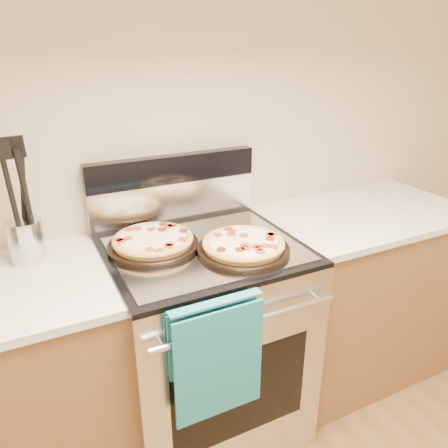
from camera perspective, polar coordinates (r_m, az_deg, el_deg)
name	(u,v)px	position (r m, az deg, el deg)	size (l,w,h in m)	color
wall_back	(167,123)	(1.92, -7.39, 12.92)	(4.00, 4.00, 0.00)	#C9B991
range_body	(205,343)	(1.99, -2.53, -15.26)	(0.76, 0.68, 0.90)	#B7B7BC
oven_window	(241,394)	(1.76, 2.26, -21.30)	(0.56, 0.01, 0.40)	black
cooktop	(203,249)	(1.74, -2.79, -3.24)	(0.76, 0.68, 0.02)	black
backsplash_lower	(174,201)	(1.97, -6.51, 2.95)	(0.76, 0.06, 0.18)	silver
backsplash_upper	(173,169)	(1.92, -6.70, 7.16)	(0.76, 0.06, 0.12)	black
oven_handle	(248,322)	(1.51, 3.22, -12.65)	(0.03, 0.03, 0.70)	silver
dish_towel	(217,356)	(1.52, -0.98, -16.90)	(0.32, 0.05, 0.42)	#16726C
foil_sheet	(206,249)	(1.71, -2.39, -3.25)	(0.70, 0.55, 0.01)	gray
cabinet_right	(354,294)	(2.43, 16.68, -8.73)	(1.00, 0.62, 0.88)	brown
countertop_right	(365,214)	(2.24, 17.98, 1.28)	(1.02, 0.64, 0.03)	beige
pepperoni_pizza_back	(153,242)	(1.73, -9.23, -2.28)	(0.35, 0.35, 0.05)	#C07B3A
pepperoni_pizza_front	(243,246)	(1.67, 2.55, -2.85)	(0.35, 0.35, 0.05)	#C07B3A
utensil_crock	(26,240)	(1.78, -24.41, -1.97)	(0.13, 0.13, 0.16)	silver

